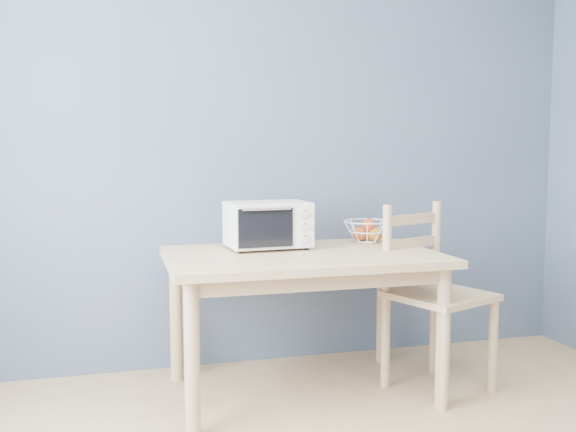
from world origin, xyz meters
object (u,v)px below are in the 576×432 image
object	(u,v)px
dining_table	(302,272)
fruit_basket	(367,230)
toaster_oven	(265,224)
dining_chair	(433,298)

from	to	relation	value
dining_table	fruit_basket	xyz separation A→B (m)	(0.47, 0.28, 0.17)
fruit_basket	dining_table	bearing A→B (deg)	-149.65
toaster_oven	dining_chair	xyz separation A→B (m)	(0.86, -0.29, -0.39)
dining_table	toaster_oven	bearing A→B (deg)	130.03
dining_table	fruit_basket	bearing A→B (deg)	30.35
dining_table	fruit_basket	world-z (taller)	fruit_basket
dining_table	fruit_basket	size ratio (longest dim) A/B	3.87
dining_table	toaster_oven	xyz separation A→B (m)	(-0.16, 0.18, 0.24)
toaster_oven	fruit_basket	world-z (taller)	toaster_oven
toaster_oven	dining_table	bearing A→B (deg)	-53.99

